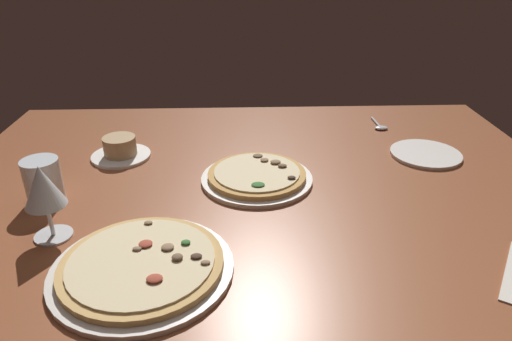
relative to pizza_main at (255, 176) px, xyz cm
name	(u,v)px	position (x,y,z in cm)	size (l,w,h in cm)	color
dining_table	(257,190)	(0.40, -1.09, -3.20)	(150.00, 110.00, 4.00)	brown
pizza_main	(255,176)	(0.00, 0.00, 0.00)	(26.55, 26.55, 3.33)	silver
pizza_side	(142,266)	(-20.74, -33.05, 0.01)	(31.76, 31.76, 3.39)	silver
ramekin_on_saucer	(120,149)	(-35.02, 14.65, 1.07)	(15.42, 15.42, 5.71)	white
wine_glass_far	(43,189)	(-40.04, -21.66, 9.29)	(7.68, 7.68, 15.17)	silver
water_glass	(44,183)	(-46.23, -7.75, 3.34)	(7.86, 7.86, 9.91)	silver
side_plate	(426,154)	(46.03, 12.68, -0.75)	(18.48, 18.48, 0.90)	silver
spoon	(380,126)	(39.41, 33.35, -0.74)	(4.12, 10.93, 1.00)	silver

